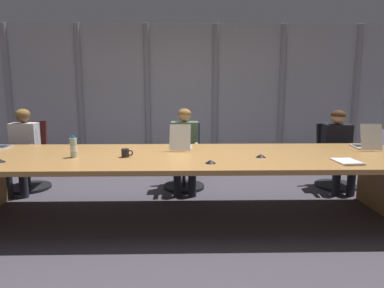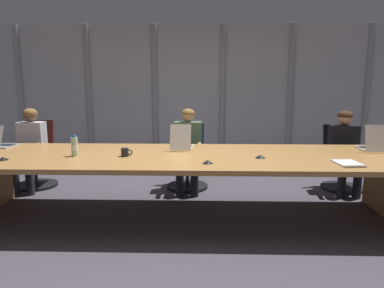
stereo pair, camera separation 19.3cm
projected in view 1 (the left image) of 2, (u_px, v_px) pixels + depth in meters
ground_plane at (184, 217)px, 3.92m from camera, size 15.41×15.41×0.00m
conference_table at (184, 165)px, 3.81m from camera, size 5.18×1.42×0.73m
curtain_backdrop at (184, 94)px, 6.55m from camera, size 7.71×0.17×2.63m
laptop_left_mid at (181, 144)px, 4.13m from camera, size 0.28×0.44×0.31m
laptop_center at (366, 144)px, 4.15m from camera, size 0.29×0.46×0.32m
office_chair_left_end at (29, 164)px, 4.98m from camera, size 0.60×0.60×0.97m
office_chair_left_mid at (184, 164)px, 5.03m from camera, size 0.60×0.60×0.93m
office_chair_center at (335, 163)px, 5.08m from camera, size 0.60×0.60×0.92m
person_left_end at (22, 145)px, 4.77m from camera, size 0.37×0.55×1.17m
person_left_mid at (185, 145)px, 4.82m from camera, size 0.40×0.55×1.17m
person_center at (338, 145)px, 4.87m from camera, size 0.42×0.57×1.14m
water_bottle_primary at (74, 148)px, 3.65m from camera, size 0.07×0.07×0.23m
coffee_mug_near at (126, 153)px, 3.67m from camera, size 0.13×0.08×0.09m
conference_mic_left_side at (210, 162)px, 3.38m from camera, size 0.11×0.11×0.03m
conference_mic_middle at (261, 156)px, 3.66m from camera, size 0.11×0.11×0.03m
conference_mic_right_side at (0, 161)px, 3.43m from camera, size 0.11×0.11×0.03m
spiral_notepad at (347, 162)px, 3.42m from camera, size 0.24×0.32×0.03m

